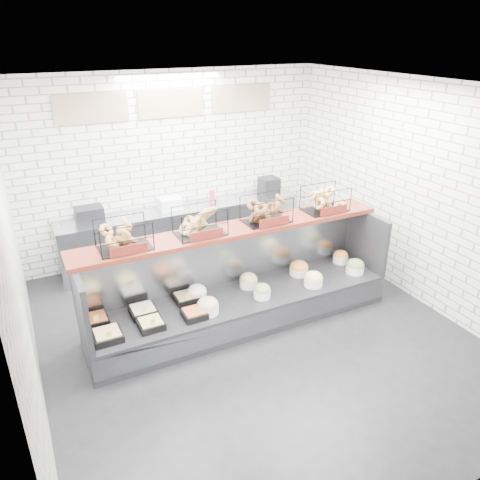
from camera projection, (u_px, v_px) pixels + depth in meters
ground at (252, 333)px, 5.97m from camera, size 5.50×5.50×0.00m
room_shell at (231, 164)px, 5.61m from camera, size 5.02×5.51×3.01m
display_case at (241, 298)px, 6.11m from camera, size 4.00×0.90×1.20m
bagel_shelf at (234, 218)px, 5.82m from camera, size 4.10×0.50×0.40m
prep_counter at (184, 232)px, 7.75m from camera, size 4.00×0.60×1.20m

